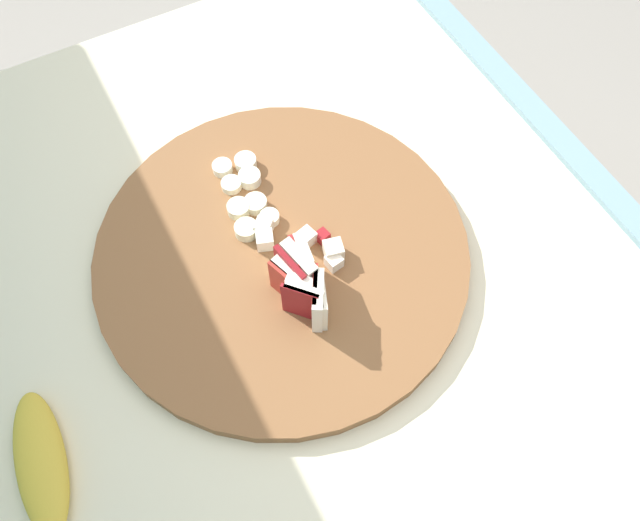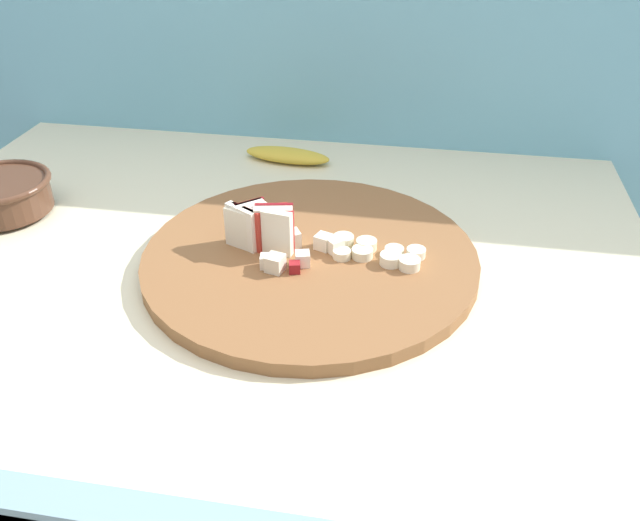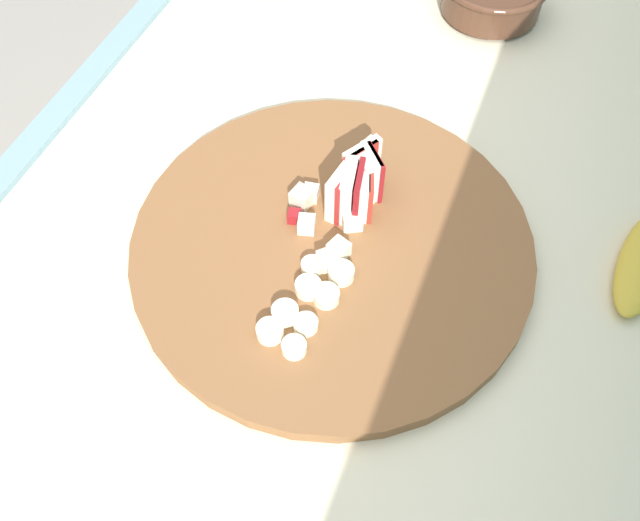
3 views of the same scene
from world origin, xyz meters
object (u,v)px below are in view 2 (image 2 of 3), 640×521
banana_slice_rows (377,252)px  cutting_board (310,260)px  apple_wedge_fan (259,227)px  apple_dice_pile (296,250)px  ceramic_bowl (1,194)px  banana_peel (287,155)px

banana_slice_rows → cutting_board: bearing=-174.9°
cutting_board → apple_wedge_fan: size_ratio=4.64×
apple_dice_pile → ceramic_bowl: ceramic_bowl is taller
cutting_board → banana_slice_rows: banana_slice_rows is taller
cutting_board → apple_dice_pile: size_ratio=4.21×
banana_slice_rows → banana_peel: 0.37m
ceramic_bowl → banana_slice_rows: bearing=-5.7°
banana_slice_rows → ceramic_bowl: size_ratio=0.81×
ceramic_bowl → apple_dice_pile: bearing=-9.0°
apple_dice_pile → banana_slice_rows: size_ratio=0.85×
apple_dice_pile → banana_peel: (-0.09, 0.34, -0.02)m
cutting_board → ceramic_bowl: (-0.49, 0.07, 0.02)m
apple_dice_pile → banana_slice_rows: bearing=9.4°
apple_dice_pile → banana_slice_rows: 0.11m
apple_wedge_fan → ceramic_bowl: size_ratio=0.63×
apple_dice_pile → ceramic_bowl: 0.48m
apple_wedge_fan → banana_peel: 0.32m
apple_wedge_fan → ceramic_bowl: apple_wedge_fan is taller
apple_wedge_fan → ceramic_bowl: 0.42m
cutting_board → banana_slice_rows: 0.09m
apple_dice_pile → banana_slice_rows: (0.11, 0.02, -0.00)m
apple_wedge_fan → apple_dice_pile: 0.06m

